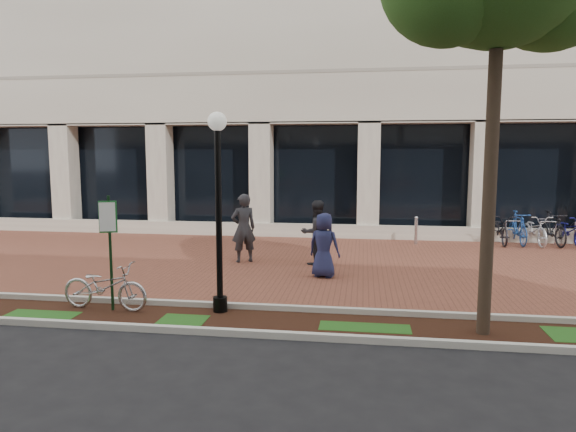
# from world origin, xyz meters

# --- Properties ---
(ground) EXTENTS (120.00, 120.00, 0.00)m
(ground) POSITION_xyz_m (0.00, 0.00, 0.00)
(ground) COLOR black
(ground) RESTS_ON ground
(brick_plaza) EXTENTS (40.00, 9.00, 0.01)m
(brick_plaza) POSITION_xyz_m (0.00, 0.00, 0.01)
(brick_plaza) COLOR brown
(brick_plaza) RESTS_ON ground
(planting_strip) EXTENTS (40.00, 1.50, 0.01)m
(planting_strip) POSITION_xyz_m (0.00, -5.25, 0.01)
(planting_strip) COLOR black
(planting_strip) RESTS_ON ground
(curb_plaza_side) EXTENTS (40.00, 0.12, 0.12)m
(curb_plaza_side) POSITION_xyz_m (0.00, -4.50, 0.06)
(curb_plaza_side) COLOR beige
(curb_plaza_side) RESTS_ON ground
(curb_street_side) EXTENTS (40.00, 0.12, 0.12)m
(curb_street_side) POSITION_xyz_m (0.00, -6.00, 0.06)
(curb_street_side) COLOR beige
(curb_street_side) RESTS_ON ground
(near_office_building) EXTENTS (40.00, 12.12, 16.00)m
(near_office_building) POSITION_xyz_m (0.00, 10.47, 10.05)
(near_office_building) COLOR beige
(near_office_building) RESTS_ON ground
(parking_sign) EXTENTS (0.34, 0.07, 2.27)m
(parking_sign) POSITION_xyz_m (-3.03, -4.97, 1.46)
(parking_sign) COLOR #14381A
(parking_sign) RESTS_ON ground
(lamppost) EXTENTS (0.36, 0.36, 3.85)m
(lamppost) POSITION_xyz_m (-0.91, -4.73, 2.18)
(lamppost) COLOR black
(lamppost) RESTS_ON ground
(locked_bicycle) EXTENTS (1.86, 0.78, 0.95)m
(locked_bicycle) POSITION_xyz_m (-3.19, -4.93, 0.48)
(locked_bicycle) COLOR #B7B7BC
(locked_bicycle) RESTS_ON ground
(pedestrian_left) EXTENTS (0.85, 0.75, 1.96)m
(pedestrian_left) POSITION_xyz_m (-1.52, -0.12, 0.98)
(pedestrian_left) COLOR #29292E
(pedestrian_left) RESTS_ON ground
(pedestrian_mid) EXTENTS (1.10, 1.03, 1.80)m
(pedestrian_mid) POSITION_xyz_m (0.54, -0.13, 0.90)
(pedestrian_mid) COLOR #252529
(pedestrian_mid) RESTS_ON ground
(pedestrian_right) EXTENTS (0.91, 0.72, 1.62)m
(pedestrian_right) POSITION_xyz_m (0.88, -1.60, 0.81)
(pedestrian_right) COLOR #1D2149
(pedestrian_right) RESTS_ON ground
(bollard) EXTENTS (0.12, 0.12, 0.97)m
(bollard) POSITION_xyz_m (3.62, 3.55, 0.50)
(bollard) COLOR #BBBBC0
(bollard) RESTS_ON ground
(bike_rack_cluster) EXTENTS (4.27, 2.07, 1.14)m
(bike_rack_cluster) POSITION_xyz_m (8.14, 4.05, 0.53)
(bike_rack_cluster) COLOR black
(bike_rack_cluster) RESTS_ON ground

